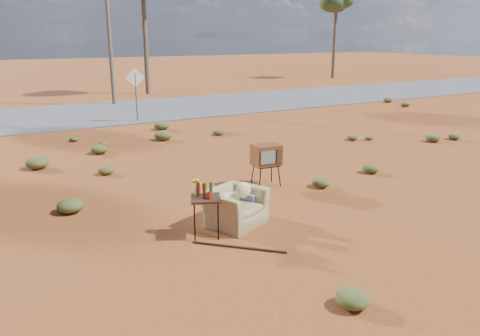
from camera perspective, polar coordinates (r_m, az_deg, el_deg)
ground at (r=8.62m, az=2.45°, el=-7.75°), size 140.00×140.00×0.00m
highway at (r=22.36m, az=-18.38°, el=6.25°), size 140.00×7.00×0.04m
armchair at (r=8.85m, az=-0.41°, el=-4.12°), size 1.36×1.21×0.92m
tv_unit at (r=10.97m, az=3.22°, el=1.55°), size 0.66×0.55×1.00m
side_table at (r=8.22m, az=-4.47°, el=-3.35°), size 0.67×0.67×1.02m
rusty_bar at (r=7.98m, az=-0.16°, el=-9.60°), size 1.21×1.16×0.04m
road_sign at (r=19.64m, az=-12.62°, el=9.81°), size 0.78×0.06×2.19m
eucalyptus_right at (r=40.43m, az=11.67°, el=19.12°), size 3.20×3.20×7.10m
utility_pole_center at (r=24.98m, az=-15.77°, el=16.92°), size 1.40×0.20×8.00m
scrub_patch at (r=12.07m, az=-12.06°, el=-0.42°), size 17.49×8.07×0.33m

